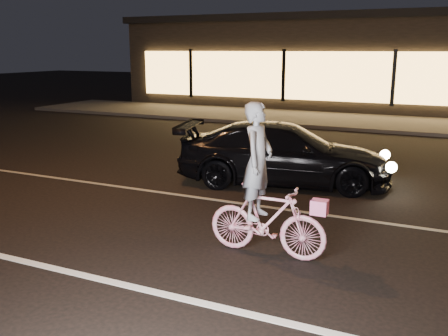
% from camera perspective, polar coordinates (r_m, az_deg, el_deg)
% --- Properties ---
extents(ground, '(90.00, 90.00, 0.00)m').
position_cam_1_polar(ground, '(6.85, 3.35, -9.74)').
color(ground, black).
rests_on(ground, ground).
extents(lane_stripe_near, '(60.00, 0.12, 0.01)m').
position_cam_1_polar(lane_stripe_near, '(5.62, -2.50, -15.18)').
color(lane_stripe_near, silver).
rests_on(lane_stripe_near, ground).
extents(lane_stripe_far, '(60.00, 0.10, 0.01)m').
position_cam_1_polar(lane_stripe_far, '(8.63, 8.26, -4.88)').
color(lane_stripe_far, gray).
rests_on(lane_stripe_far, ground).
extents(sidewalk, '(30.00, 4.00, 0.12)m').
position_cam_1_polar(sidewalk, '(19.19, 17.86, 4.90)').
color(sidewalk, '#383533').
rests_on(sidewalk, ground).
extents(storefront, '(25.40, 8.42, 4.20)m').
position_cam_1_polar(storefront, '(24.95, 20.02, 11.39)').
color(storefront, black).
rests_on(storefront, ground).
extents(cyclist, '(1.63, 0.56, 2.05)m').
position_cam_1_polar(cyclist, '(6.60, 4.64, -3.95)').
color(cyclist, '#DC356A').
rests_on(cyclist, ground).
extents(sedan, '(4.56, 2.66, 1.24)m').
position_cam_1_polar(sedan, '(10.22, 6.84, 1.63)').
color(sedan, black).
rests_on(sedan, ground).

